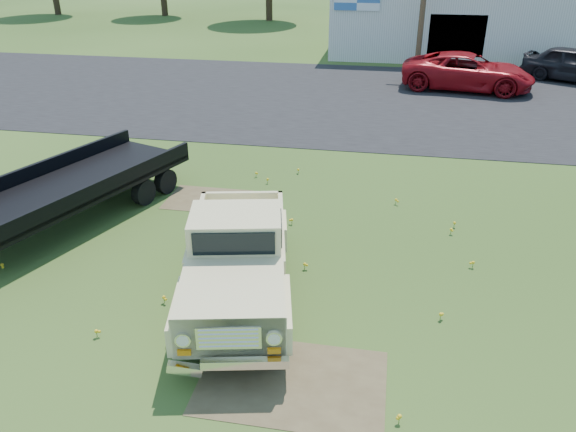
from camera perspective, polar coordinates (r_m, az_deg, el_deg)
The scene contains 9 objects.
ground at distance 12.05m, azimuth -4.15°, elevation -5.96°, with size 140.00×140.00×0.00m, color #284416.
asphalt_lot at distance 25.77m, azimuth 4.19°, elevation 11.97°, with size 90.00×14.00×0.02m, color black.
dirt_patch_a at distance 9.46m, azimuth 0.43°, elevation -16.53°, with size 3.00×2.00×0.01m, color brown.
dirt_patch_b at distance 15.52m, azimuth -8.16°, elevation 1.66°, with size 2.20×1.60×0.01m, color brown.
commercial_building at distance 37.21m, azimuth 16.34°, elevation 18.84°, with size 14.20×8.20×4.15m.
vintage_pickup_truck at distance 10.83m, azimuth -5.21°, elevation -4.18°, with size 2.03×5.21×1.89m, color beige, non-canonical shape.
flatbed_trailer at distance 15.03m, azimuth -21.53°, elevation 3.22°, with size 2.39×7.16×1.95m, color black, non-canonical shape.
red_pickup at distance 28.10m, azimuth 17.78°, elevation 13.77°, with size 2.73×5.93×1.65m, color maroon.
dark_sedan at distance 31.68m, azimuth 27.15°, elevation 13.51°, with size 1.95×4.86×1.66m, color black.
Camera 1 is at (2.68, -9.81, 6.46)m, focal length 35.00 mm.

